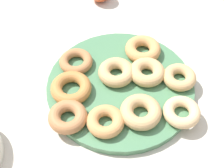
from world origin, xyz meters
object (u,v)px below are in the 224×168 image
at_px(donut_3, 71,88).
at_px(donut_9, 147,72).
at_px(donut_plate, 120,87).
at_px(donut_8, 141,112).
at_px(donut_2, 182,112).
at_px(donut_5, 106,121).
at_px(donut_6, 76,62).
at_px(donut_4, 179,77).
at_px(donut_0, 143,49).
at_px(donut_1, 116,72).
at_px(donut_7, 68,117).

height_order(donut_3, donut_9, donut_9).
relative_size(donut_plate, donut_8, 3.84).
distance_m(donut_2, donut_5, 0.17).
xyz_separation_m(donut_3, donut_5, (-0.12, 0.01, -0.00)).
distance_m(donut_2, donut_6, 0.28).
xyz_separation_m(donut_4, donut_6, (0.22, 0.13, -0.00)).
height_order(donut_0, donut_2, donut_0).
relative_size(donut_1, donut_9, 1.02).
bearing_deg(donut_7, donut_5, -146.44).
height_order(donut_plate, donut_7, donut_7).
xyz_separation_m(donut_1, donut_8, (-0.11, 0.05, 0.00)).
bearing_deg(donut_2, donut_9, -17.10).
relative_size(donut_plate, donut_1, 4.02).
height_order(donut_1, donut_4, donut_1).
bearing_deg(donut_5, donut_7, 33.56).
distance_m(donut_4, donut_9, 0.08).
bearing_deg(donut_5, donut_8, -121.83).
height_order(donut_plate, donut_6, donut_6).
bearing_deg(donut_7, donut_3, -49.29).
relative_size(donut_4, donut_9, 0.92).
relative_size(donut_plate, donut_9, 4.09).
bearing_deg(donut_2, donut_6, 9.79).
bearing_deg(donut_9, donut_plate, 63.16).
relative_size(donut_5, donut_6, 0.99).
distance_m(donut_2, donut_8, 0.09).
bearing_deg(donut_1, donut_8, 156.39).
height_order(donut_1, donut_9, same).
height_order(donut_7, donut_9, donut_9).
relative_size(donut_3, donut_4, 1.20).
bearing_deg(donut_9, donut_0, -44.24).
xyz_separation_m(donut_4, donut_5, (0.05, 0.21, 0.00)).
bearing_deg(donut_3, donut_7, 130.71).
height_order(donut_1, donut_3, donut_1).
bearing_deg(donut_6, donut_7, 129.20).
relative_size(donut_plate, donut_3, 3.70).
bearing_deg(donut_8, donut_4, -93.14).
bearing_deg(donut_plate, donut_1, -27.31).
xyz_separation_m(donut_4, donut_9, (0.07, 0.04, 0.00)).
relative_size(donut_0, donut_5, 1.11).
distance_m(donut_7, donut_8, 0.16).
distance_m(donut_0, donut_9, 0.08).
xyz_separation_m(donut_3, donut_4, (-0.17, -0.19, -0.00)).
xyz_separation_m(donut_4, donut_8, (0.01, 0.14, 0.00)).
xyz_separation_m(donut_plate, donut_7, (0.02, 0.15, 0.02)).
distance_m(donut_plate, donut_1, 0.04).
bearing_deg(donut_6, donut_8, 176.75).
relative_size(donut_2, donut_7, 0.96).
bearing_deg(donut_8, donut_5, 58.17).
bearing_deg(donut_3, donut_0, -103.16).
height_order(donut_6, donut_9, donut_9).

